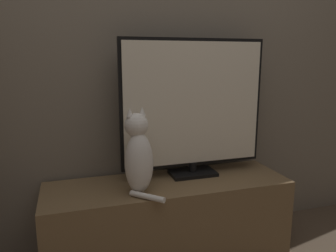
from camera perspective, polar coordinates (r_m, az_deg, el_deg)
wall_back at (r=1.95m, az=-2.24°, el=17.64°), size 4.80×0.05×2.60m
tv_stand at (r=1.91m, az=0.06°, el=-15.81°), size 1.33×0.41×0.43m
tv at (r=1.84m, az=4.46°, el=3.36°), size 0.84×0.16×0.78m
cat at (r=1.64m, az=-5.19°, el=-5.14°), size 0.18×0.26×0.43m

